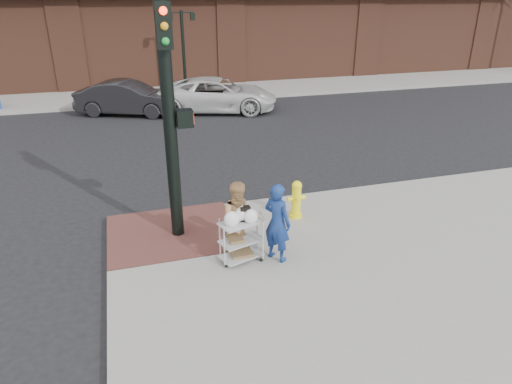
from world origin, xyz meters
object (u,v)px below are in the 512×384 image
object	(u,v)px
pedestrian_tan	(240,221)
utility_cart	(241,237)
lamp_post	(183,43)
woman_blue	(277,222)
traffic_signal_pole	(170,113)
minivan_white	(217,95)
fire_hydrant	(296,199)
sedan_dark	(128,98)

from	to	relation	value
pedestrian_tan	utility_cart	world-z (taller)	pedestrian_tan
lamp_post	woman_blue	world-z (taller)	lamp_post
lamp_post	traffic_signal_pole	world-z (taller)	traffic_signal_pole
woman_blue	minivan_white	bearing A→B (deg)	-41.83
woman_blue	traffic_signal_pole	bearing A→B (deg)	13.10
woman_blue	fire_hydrant	size ratio (longest dim) A/B	1.76
traffic_signal_pole	woman_blue	xyz separation A→B (m)	(1.71, -1.55, -1.88)
traffic_signal_pole	utility_cart	xyz separation A→B (m)	(1.03, -1.40, -2.17)
woman_blue	pedestrian_tan	size ratio (longest dim) A/B	0.99
minivan_white	fire_hydrant	size ratio (longest dim) A/B	5.89
minivan_white	utility_cart	bearing A→B (deg)	-172.97
lamp_post	minivan_white	world-z (taller)	lamp_post
lamp_post	fire_hydrant	xyz separation A→B (m)	(0.26, -15.18, -2.00)
minivan_white	traffic_signal_pole	bearing A→B (deg)	-179.10
lamp_post	fire_hydrant	distance (m)	15.32
minivan_white	fire_hydrant	distance (m)	11.28
traffic_signal_pole	fire_hydrant	distance (m)	3.52
traffic_signal_pole	sedan_dark	xyz separation A→B (m)	(-0.55, 11.78, -2.10)
woman_blue	minivan_white	size ratio (longest dim) A/B	0.30
fire_hydrant	traffic_signal_pole	bearing A→B (deg)	-179.10
woman_blue	utility_cart	size ratio (longest dim) A/B	1.42
sedan_dark	woman_blue	bearing A→B (deg)	-147.42
lamp_post	woman_blue	size ratio (longest dim) A/B	2.50
sedan_dark	utility_cart	size ratio (longest dim) A/B	3.94
pedestrian_tan	fire_hydrant	distance (m)	2.20
woman_blue	sedan_dark	xyz separation A→B (m)	(-2.25, 13.33, -0.22)
woman_blue	fire_hydrant	world-z (taller)	woman_blue
minivan_white	utility_cart	size ratio (longest dim) A/B	4.73
traffic_signal_pole	sedan_dark	bearing A→B (deg)	92.66
pedestrian_tan	minivan_white	size ratio (longest dim) A/B	0.30
traffic_signal_pole	fire_hydrant	xyz separation A→B (m)	(2.73, 0.04, -2.22)
traffic_signal_pole	lamp_post	bearing A→B (deg)	80.76
traffic_signal_pole	pedestrian_tan	distance (m)	2.51
woman_blue	lamp_post	bearing A→B (deg)	-37.35
pedestrian_tan	utility_cart	bearing A→B (deg)	-93.15
lamp_post	woman_blue	bearing A→B (deg)	-92.63
utility_cart	fire_hydrant	size ratio (longest dim) A/B	1.24
lamp_post	utility_cart	xyz separation A→B (m)	(-1.45, -16.62, -1.96)
lamp_post	traffic_signal_pole	size ratio (longest dim) A/B	0.80
sedan_dark	fire_hydrant	world-z (taller)	sedan_dark
sedan_dark	fire_hydrant	size ratio (longest dim) A/B	4.90
sedan_dark	utility_cart	distance (m)	13.27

